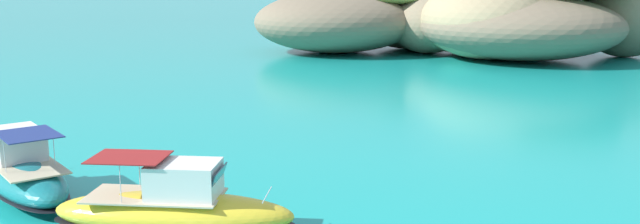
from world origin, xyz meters
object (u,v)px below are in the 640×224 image
(islet_small, at_px, (362,23))
(motorboat_teal, at_px, (22,172))
(islet_large, at_px, (522,21))
(motorboat_yellow, at_px, (174,209))

(islet_small, distance_m, motorboat_teal, 56.87)
(islet_small, xyz_separation_m, motorboat_teal, (4.18, -56.67, -2.44))
(islet_large, distance_m, islet_small, 18.24)
(islet_large, distance_m, motorboat_yellow, 59.43)
(islet_small, height_order, motorboat_teal, islet_small)
(islet_small, relative_size, motorboat_teal, 3.04)
(islet_small, distance_m, motorboat_yellow, 59.60)
(islet_large, bearing_deg, motorboat_yellow, -95.11)
(motorboat_yellow, bearing_deg, islet_large, 84.89)
(islet_large, bearing_deg, motorboat_teal, -103.67)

